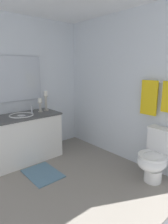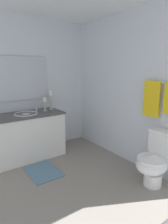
% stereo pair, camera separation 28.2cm
% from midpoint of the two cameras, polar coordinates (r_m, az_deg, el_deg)
% --- Properties ---
extents(floor, '(2.61, 2.63, 0.02)m').
position_cam_midpoint_polar(floor, '(2.93, -4.86, -19.88)').
color(floor, gray).
rests_on(floor, ground).
extents(wall_back, '(2.61, 0.04, 2.45)m').
position_cam_midpoint_polar(wall_back, '(3.34, 14.70, 6.52)').
color(wall_back, silver).
rests_on(wall_back, ground).
extents(wall_left, '(0.04, 2.63, 2.45)m').
position_cam_midpoint_polar(wall_left, '(3.67, -15.74, 7.01)').
color(wall_left, silver).
rests_on(wall_left, ground).
extents(vanity_cabinet, '(0.58, 1.26, 0.80)m').
position_cam_midpoint_polar(vanity_cabinet, '(3.52, -14.18, -6.90)').
color(vanity_cabinet, white).
rests_on(vanity_cabinet, ground).
extents(sink_basin, '(0.40, 0.40, 0.24)m').
position_cam_midpoint_polar(sink_basin, '(3.42, -14.49, -1.19)').
color(sink_basin, white).
rests_on(sink_basin, vanity_cabinet).
extents(mirror, '(0.02, 1.06, 0.77)m').
position_cam_midpoint_polar(mirror, '(3.59, -16.70, 9.40)').
color(mirror, silver).
extents(candle_holder_tall, '(0.09, 0.09, 0.36)m').
position_cam_midpoint_polar(candle_holder_tall, '(3.64, -7.58, 3.66)').
color(candle_holder_tall, '#B7B2A5').
rests_on(candle_holder_tall, vanity_cabinet).
extents(candle_holder_short, '(0.09, 0.09, 0.24)m').
position_cam_midpoint_polar(candle_holder_short, '(3.56, -9.29, 2.34)').
color(candle_holder_short, '#B7B2A5').
rests_on(candle_holder_short, vanity_cabinet).
extents(toilet, '(0.39, 0.54, 0.75)m').
position_cam_midpoint_polar(toilet, '(2.87, 23.00, -13.03)').
color(toilet, white).
rests_on(toilet, ground).
extents(towel_bar, '(0.66, 0.02, 0.02)m').
position_cam_midpoint_polar(towel_bar, '(2.86, 25.29, 7.80)').
color(towel_bar, silver).
extents(towel_near_vanity, '(0.25, 0.03, 0.51)m').
position_cam_midpoint_polar(towel_near_vanity, '(2.95, 21.92, 3.62)').
color(towel_near_vanity, yellow).
rests_on(towel_near_vanity, towel_bar).
extents(bath_mat, '(0.60, 0.44, 0.02)m').
position_cam_midpoint_polar(bath_mat, '(3.16, -9.43, -16.95)').
color(bath_mat, slate).
rests_on(bath_mat, ground).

